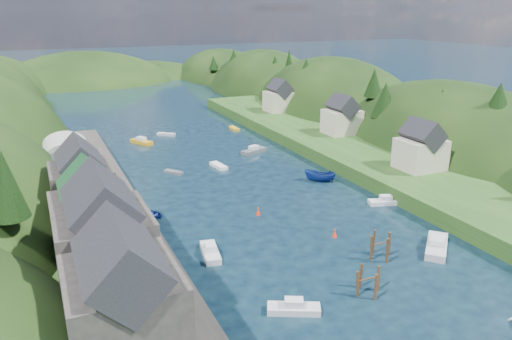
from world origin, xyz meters
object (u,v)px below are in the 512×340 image
piling_cluster_near (368,283)px  channel_buoy_far (258,212)px  piling_cluster_far (380,248)px  channel_buoy_near (335,233)px

piling_cluster_near → channel_buoy_far: bearing=94.2°
piling_cluster_far → channel_buoy_far: bearing=113.4°
piling_cluster_far → channel_buoy_near: piling_cluster_far is taller
piling_cluster_far → channel_buoy_far: size_ratio=3.37×
channel_buoy_near → channel_buoy_far: same height
piling_cluster_far → channel_buoy_near: 7.20m
channel_buoy_near → piling_cluster_far: bearing=-76.6°
piling_cluster_far → channel_buoy_far: (-7.56, 17.47, -0.80)m
piling_cluster_far → channel_buoy_near: size_ratio=3.37×
piling_cluster_far → channel_buoy_near: (-1.66, 6.96, -0.80)m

